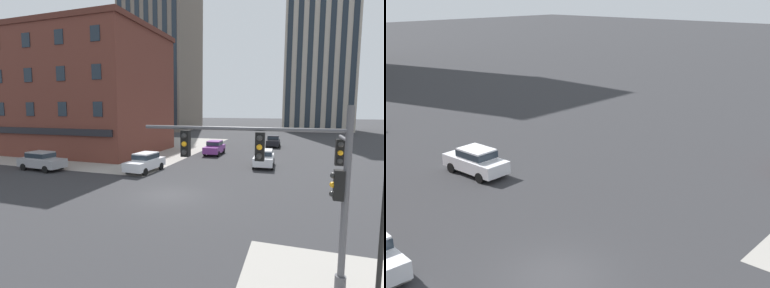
# 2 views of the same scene
# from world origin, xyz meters

# --- Properties ---
(ground_plane) EXTENTS (320.00, 320.00, 0.00)m
(ground_plane) POSITION_xyz_m (0.00, 0.00, 0.00)
(ground_plane) COLOR #2D2D30
(sidewalk_far_corner) EXTENTS (32.00, 32.00, 0.02)m
(sidewalk_far_corner) POSITION_xyz_m (-20.00, 20.00, 0.00)
(sidewalk_far_corner) COLOR gray
(sidewalk_far_corner) RESTS_ON ground
(traffic_signal_main) EXTENTS (6.67, 2.09, 5.64)m
(traffic_signal_main) POSITION_xyz_m (7.69, -7.39, 3.52)
(traffic_signal_main) COLOR #4C4C51
(traffic_signal_main) RESTS_ON ground
(car_main_northbound_far) EXTENTS (2.10, 4.50, 1.68)m
(car_main_northbound_far) POSITION_xyz_m (-4.87, 5.89, 0.92)
(car_main_northbound_far) COLOR silver
(car_main_northbound_far) RESTS_ON ground
(car_main_southbound_near) EXTENTS (1.94, 4.43, 1.68)m
(car_main_southbound_near) POSITION_xyz_m (4.54, 27.46, 0.92)
(car_main_southbound_near) COLOR black
(car_main_southbound_near) RESTS_ON ground
(car_main_southbound_far) EXTENTS (4.51, 2.13, 1.68)m
(car_main_southbound_far) POSITION_xyz_m (-14.09, 3.41, 0.92)
(car_main_southbound_far) COLOR #99999E
(car_main_southbound_far) RESTS_ON ground
(car_cross_eastbound) EXTENTS (1.92, 4.41, 1.68)m
(car_cross_eastbound) POSITION_xyz_m (-1.65, 17.48, 0.92)
(car_cross_eastbound) COLOR #7A3389
(car_cross_eastbound) RESTS_ON ground
(car_main_mid) EXTENTS (2.03, 4.47, 1.68)m
(car_main_mid) POSITION_xyz_m (4.80, 11.60, 0.92)
(car_main_mid) COLOR silver
(car_main_mid) RESTS_ON ground
(storefront_block_near_corner) EXTENTS (22.63, 14.69, 15.27)m
(storefront_block_near_corner) POSITION_xyz_m (-20.09, 15.14, 7.64)
(storefront_block_near_corner) COLOR brown
(storefront_block_near_corner) RESTS_ON ground
(residential_tower_skyline_right) EXTENTS (16.68, 15.28, 49.09)m
(residential_tower_skyline_right) POSITION_xyz_m (12.45, 67.51, 24.56)
(residential_tower_skyline_right) COLOR #B2A899
(residential_tower_skyline_right) RESTS_ON ground
(residential_tower_skyline_left) EXTENTS (16.93, 18.50, 51.60)m
(residential_tower_skyline_left) POSITION_xyz_m (-26.47, 56.51, 25.82)
(residential_tower_skyline_left) COLOR #70665B
(residential_tower_skyline_left) RESTS_ON ground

